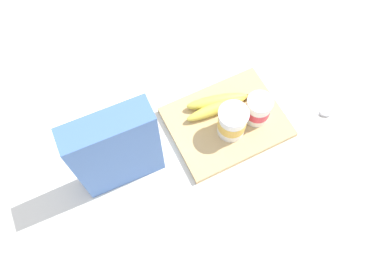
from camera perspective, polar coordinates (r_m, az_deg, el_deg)
name	(u,v)px	position (r m, az deg, el deg)	size (l,w,h in m)	color
ground_plane	(226,124)	(1.08, 4.97, 0.63)	(2.40, 2.40, 0.00)	silver
cutting_board	(226,122)	(1.07, 5.01, 0.85)	(0.30, 0.24, 0.02)	tan
cereal_box	(116,151)	(0.91, -10.89, -3.27)	(0.20, 0.06, 0.27)	#4770B7
yogurt_cup_front	(258,109)	(1.04, 9.53, 2.67)	(0.07, 0.07, 0.09)	white
yogurt_cup_back	(232,122)	(1.01, 5.83, 0.85)	(0.08, 0.08, 0.10)	white
banana_bunch	(217,105)	(1.07, 3.63, 3.41)	(0.19, 0.08, 0.04)	#E6D24B
spoon	(316,113)	(1.14, 17.52, 2.08)	(0.13, 0.07, 0.01)	silver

